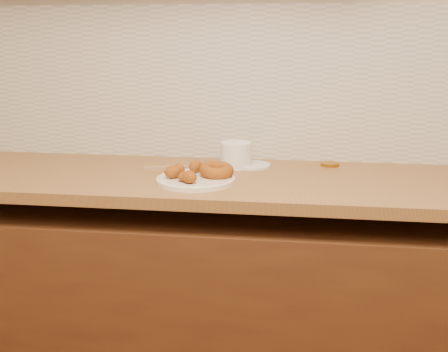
{
  "coord_description": "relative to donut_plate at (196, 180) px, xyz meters",
  "views": [
    {
      "loc": [
        -0.07,
        -0.22,
        1.38
      ],
      "look_at": [
        -0.32,
        1.57,
        0.93
      ],
      "focal_mm": 45.0,
      "sensor_mm": 36.0,
      "label": 1
    }
  ],
  "objects": [
    {
      "name": "wooden_utensil",
      "position": [
        -0.13,
        0.16,
        -0.0
      ],
      "size": [
        0.18,
        0.08,
        0.01
      ],
      "primitive_type": "cube",
      "rotation": [
        0.0,
        0.0,
        0.32
      ],
      "color": "#A07951",
      "rests_on": "butcher_block"
    },
    {
      "name": "ring_donut",
      "position": [
        0.07,
        0.03,
        0.03
      ],
      "size": [
        0.17,
        0.17,
        0.05
      ],
      "primitive_type": "torus",
      "rotation": [
        0.1,
        0.0,
        0.75
      ],
      "color": "#8F4705",
      "rests_on": "donut_plate"
    },
    {
      "name": "plastic_tub",
      "position": [
        0.11,
        0.24,
        0.04
      ],
      "size": [
        0.13,
        0.13,
        0.1
      ],
      "primitive_type": "cylinder",
      "rotation": [
        0.0,
        0.0,
        0.17
      ],
      "color": "white",
      "rests_on": "butcher_block"
    },
    {
      "name": "wall_back",
      "position": [
        0.42,
        0.41,
        0.44
      ],
      "size": [
        4.0,
        0.02,
        2.7
      ],
      "primitive_type": "cube",
      "color": "#C5B497",
      "rests_on": "ground"
    },
    {
      "name": "fried_dough_chunks",
      "position": [
        -0.04,
        -0.01,
        0.03
      ],
      "size": [
        0.14,
        0.22,
        0.04
      ],
      "color": "#8F4705",
      "rests_on": "donut_plate"
    },
    {
      "name": "brass_jar_lid",
      "position": [
        0.46,
        0.31,
        -0.0
      ],
      "size": [
        0.08,
        0.08,
        0.01
      ],
      "primitive_type": "cylinder",
      "rotation": [
        0.0,
        0.0,
        0.2
      ],
      "color": "#B3751E",
      "rests_on": "butcher_block"
    },
    {
      "name": "donut_plate",
      "position": [
        0.0,
        0.0,
        0.0
      ],
      "size": [
        0.27,
        0.27,
        0.02
      ],
      "primitive_type": "cylinder",
      "color": "white",
      "rests_on": "butcher_block"
    },
    {
      "name": "backsplash",
      "position": [
        0.42,
        0.4,
        0.29
      ],
      "size": [
        3.6,
        0.02,
        0.6
      ],
      "primitive_type": "cube",
      "color": "beige",
      "rests_on": "wall_back"
    },
    {
      "name": "tub_lid",
      "position": [
        0.17,
        0.26,
        -0.0
      ],
      "size": [
        0.15,
        0.15,
        0.01
      ],
      "primitive_type": "cylinder",
      "rotation": [
        0.0,
        0.0,
        -0.01
      ],
      "color": "silver",
      "rests_on": "butcher_block"
    },
    {
      "name": "base_cabinet",
      "position": [
        0.42,
        0.1,
        -0.52
      ],
      "size": [
        3.6,
        0.6,
        0.77
      ],
      "primitive_type": "cube",
      "color": "#542E14",
      "rests_on": "floor"
    },
    {
      "name": "butcher_block",
      "position": [
        -0.23,
        0.1,
        -0.03
      ],
      "size": [
        2.3,
        0.62,
        0.04
      ],
      "primitive_type": "cube",
      "color": "olive",
      "rests_on": "base_cabinet"
    }
  ]
}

